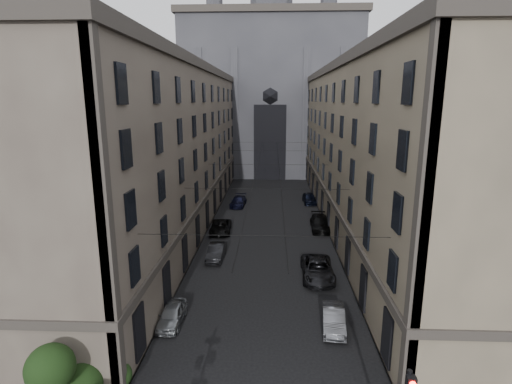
# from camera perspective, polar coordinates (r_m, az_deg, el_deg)

# --- Properties ---
(sidewalk_left) EXTENTS (7.00, 80.00, 0.15)m
(sidewalk_left) POSITION_cam_1_polar(r_m,az_deg,el_deg) (50.42, -10.37, -4.22)
(sidewalk_left) COLOR #383533
(sidewalk_left) RESTS_ON ground
(sidewalk_right) EXTENTS (7.00, 80.00, 0.15)m
(sidewalk_right) POSITION_cam_1_polar(r_m,az_deg,el_deg) (50.21, 13.79, -4.46)
(sidewalk_right) COLOR #383533
(sidewalk_right) RESTS_ON ground
(building_left) EXTENTS (13.60, 60.60, 18.85)m
(building_left) POSITION_cam_1_polar(r_m,az_deg,el_deg) (49.28, -14.16, 6.23)
(building_left) COLOR #4C433A
(building_left) RESTS_ON ground
(building_right) EXTENTS (13.60, 60.60, 18.85)m
(building_right) POSITION_cam_1_polar(r_m,az_deg,el_deg) (49.00, 17.77, 5.97)
(building_right) COLOR brown
(building_right) RESTS_ON ground
(gothic_tower) EXTENTS (35.00, 23.00, 58.00)m
(gothic_tower) POSITION_cam_1_polar(r_m,az_deg,el_deg) (85.95, 2.11, 14.98)
(gothic_tower) COLOR #2D2D33
(gothic_tower) RESTS_ON ground
(shrub_cluster) EXTENTS (3.90, 4.40, 3.90)m
(shrub_cluster) POSITION_cam_1_polar(r_m,az_deg,el_deg) (22.57, -24.44, -23.56)
(shrub_cluster) COLOR black
(shrub_cluster) RESTS_ON sidewalk_left
(tram_wires) EXTENTS (14.00, 60.00, 0.43)m
(tram_wires) POSITION_cam_1_polar(r_m,az_deg,el_deg) (47.19, 1.74, 3.76)
(tram_wires) COLOR black
(tram_wires) RESTS_ON ground
(car_left_near) EXTENTS (1.60, 3.88, 1.32)m
(car_left_near) POSITION_cam_1_polar(r_m,az_deg,el_deg) (28.80, -11.93, -16.77)
(car_left_near) COLOR gray
(car_left_near) RESTS_ON ground
(car_left_midnear) EXTENTS (1.60, 4.28, 1.40)m
(car_left_midnear) POSITION_cam_1_polar(r_m,az_deg,el_deg) (38.65, -5.68, -8.50)
(car_left_midnear) COLOR black
(car_left_midnear) RESTS_ON ground
(car_left_midfar) EXTENTS (2.54, 5.06, 1.37)m
(car_left_midfar) POSITION_cam_1_polar(r_m,az_deg,el_deg) (45.82, -5.08, -5.02)
(car_left_midfar) COLOR black
(car_left_midfar) RESTS_ON ground
(car_left_far) EXTENTS (2.29, 4.90, 1.38)m
(car_left_far) POSITION_cam_1_polar(r_m,az_deg,el_deg) (57.06, -2.55, -1.34)
(car_left_far) COLOR black
(car_left_far) RESTS_ON ground
(car_right_near) EXTENTS (1.80, 4.21, 1.35)m
(car_right_near) POSITION_cam_1_polar(r_m,az_deg,el_deg) (28.23, 11.02, -17.34)
(car_right_near) COLOR slate
(car_right_near) RESTS_ON ground
(car_right_midnear) EXTENTS (2.73, 5.77, 1.59)m
(car_right_midnear) POSITION_cam_1_polar(r_m,az_deg,el_deg) (34.92, 8.79, -10.85)
(car_right_midnear) COLOR black
(car_right_midnear) RESTS_ON ground
(car_right_midfar) EXTENTS (2.38, 5.56, 1.60)m
(car_right_midfar) POSITION_cam_1_polar(r_m,az_deg,el_deg) (47.25, 9.22, -4.44)
(car_right_midfar) COLOR black
(car_right_midfar) RESTS_ON ground
(car_right_far) EXTENTS (1.99, 4.56, 1.53)m
(car_right_far) POSITION_cam_1_polar(r_m,az_deg,el_deg) (59.04, 7.64, -0.89)
(car_right_far) COLOR black
(car_right_far) RESTS_ON ground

